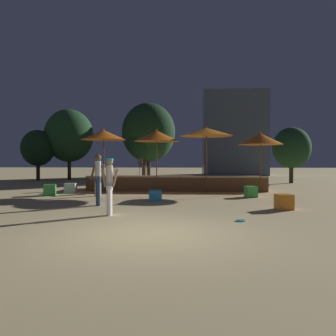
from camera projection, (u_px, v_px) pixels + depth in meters
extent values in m
plane|color=tan|center=(147.00, 234.00, 7.15)|extent=(120.00, 120.00, 0.00)
cube|color=brown|center=(176.00, 183.00, 17.62)|extent=(9.23, 2.29, 0.72)
cube|color=#CCB793|center=(176.00, 177.00, 16.51)|extent=(9.23, 0.12, 0.08)
cylinder|color=brown|center=(157.00, 167.00, 16.29)|extent=(0.05, 0.05, 2.54)
cone|color=orange|center=(157.00, 136.00, 16.25)|extent=(2.26, 2.26, 0.53)
sphere|color=orange|center=(157.00, 130.00, 16.25)|extent=(0.08, 0.08, 0.08)
cylinder|color=brown|center=(104.00, 166.00, 16.15)|extent=(0.05, 0.05, 2.60)
cone|color=orange|center=(104.00, 135.00, 16.11)|extent=(2.19, 2.19, 0.47)
sphere|color=orange|center=(104.00, 129.00, 16.11)|extent=(0.08, 0.08, 0.08)
cylinder|color=brown|center=(206.00, 164.00, 15.99)|extent=(0.05, 0.05, 2.77)
cone|color=orange|center=(206.00, 132.00, 15.95)|extent=(2.59, 2.59, 0.40)
sphere|color=orange|center=(206.00, 127.00, 15.94)|extent=(0.08, 0.08, 0.08)
cylinder|color=brown|center=(260.00, 169.00, 15.92)|extent=(0.05, 0.05, 2.36)
cone|color=orange|center=(261.00, 139.00, 15.89)|extent=(2.15, 2.15, 0.54)
sphere|color=orange|center=(261.00, 133.00, 15.88)|extent=(0.08, 0.08, 0.08)
cube|color=#4CC651|center=(251.00, 192.00, 14.15)|extent=(0.55, 0.55, 0.47)
cube|color=white|center=(71.00, 188.00, 16.08)|extent=(0.59, 0.59, 0.46)
cube|color=#4CC651|center=(50.00, 190.00, 14.85)|extent=(0.65, 0.65, 0.49)
cube|color=#2D9EDB|center=(155.00, 195.00, 12.98)|extent=(0.55, 0.55, 0.41)
cube|color=orange|center=(284.00, 202.00, 10.64)|extent=(0.57, 0.57, 0.49)
cylinder|color=white|center=(110.00, 202.00, 9.59)|extent=(0.13, 0.13, 0.77)
cylinder|color=white|center=(109.00, 203.00, 9.43)|extent=(0.13, 0.13, 0.77)
cylinder|color=white|center=(109.00, 186.00, 9.50)|extent=(0.20, 0.20, 0.24)
cylinder|color=beige|center=(109.00, 175.00, 9.49)|extent=(0.20, 0.20, 0.59)
cylinder|color=#997051|center=(104.00, 178.00, 9.50)|extent=(0.17, 0.09, 0.53)
cylinder|color=#997051|center=(115.00, 178.00, 9.49)|extent=(0.22, 0.09, 0.53)
sphere|color=#997051|center=(109.00, 162.00, 9.48)|extent=(0.21, 0.21, 0.21)
cylinder|color=teal|center=(109.00, 160.00, 9.48)|extent=(0.23, 0.23, 0.07)
cylinder|color=brown|center=(98.00, 193.00, 11.64)|extent=(0.13, 0.13, 0.84)
cylinder|color=#2D4C7F|center=(99.00, 194.00, 11.48)|extent=(0.13, 0.13, 0.84)
cylinder|color=#2D4C7F|center=(98.00, 180.00, 11.55)|extent=(0.22, 0.22, 0.24)
cylinder|color=white|center=(98.00, 170.00, 11.54)|extent=(0.22, 0.22, 0.64)
cylinder|color=brown|center=(93.00, 172.00, 11.47)|extent=(0.22, 0.16, 0.57)
cylinder|color=brown|center=(103.00, 172.00, 11.60)|extent=(0.13, 0.12, 0.57)
sphere|color=brown|center=(98.00, 158.00, 11.53)|extent=(0.23, 0.23, 0.23)
cylinder|color=tan|center=(96.00, 187.00, 14.45)|extent=(0.13, 0.13, 0.83)
cylinder|color=white|center=(100.00, 187.00, 14.56)|extent=(0.13, 0.13, 0.83)
cylinder|color=white|center=(98.00, 176.00, 14.49)|extent=(0.21, 0.21, 0.24)
cylinder|color=#D8D14C|center=(98.00, 168.00, 14.48)|extent=(0.21, 0.21, 0.63)
cylinder|color=tan|center=(99.00, 170.00, 14.35)|extent=(0.15, 0.16, 0.57)
cylinder|color=tan|center=(96.00, 170.00, 14.63)|extent=(0.11, 0.11, 0.56)
sphere|color=tan|center=(98.00, 158.00, 14.47)|extent=(0.23, 0.23, 0.23)
cylinder|color=#47474C|center=(147.00, 171.00, 17.01)|extent=(0.02, 0.02, 0.45)
cylinder|color=#47474C|center=(144.00, 171.00, 17.24)|extent=(0.02, 0.02, 0.45)
cylinder|color=#47474C|center=(143.00, 171.00, 16.82)|extent=(0.02, 0.02, 0.45)
cylinder|color=#47474C|center=(139.00, 171.00, 17.05)|extent=(0.02, 0.02, 0.45)
cylinder|color=#47474C|center=(143.00, 167.00, 17.02)|extent=(0.40, 0.40, 0.02)
cube|color=#47474C|center=(141.00, 163.00, 16.91)|extent=(0.27, 0.28, 0.45)
cylinder|color=#2D3338|center=(115.00, 171.00, 17.97)|extent=(0.02, 0.02, 0.45)
cylinder|color=#2D3338|center=(117.00, 170.00, 18.26)|extent=(0.02, 0.02, 0.45)
cylinder|color=#2D3338|center=(110.00, 171.00, 18.05)|extent=(0.02, 0.02, 0.45)
cylinder|color=#2D3338|center=(112.00, 170.00, 18.34)|extent=(0.02, 0.02, 0.45)
cylinder|color=#2D3338|center=(113.00, 166.00, 18.15)|extent=(0.40, 0.40, 0.02)
cube|color=#2D3338|center=(111.00, 162.00, 18.19)|extent=(0.10, 0.36, 0.45)
cylinder|color=#33B2D8|center=(241.00, 220.00, 8.61)|extent=(0.24, 0.24, 0.03)
cylinder|color=#3D2B1C|center=(38.00, 172.00, 25.49)|extent=(0.28, 0.28, 1.39)
ellipsoid|color=black|center=(38.00, 148.00, 25.44)|extent=(2.54, 2.54, 2.80)
cylinder|color=#3D2B1C|center=(69.00, 168.00, 26.56)|extent=(0.28, 0.28, 1.83)
ellipsoid|color=#1E4223|center=(69.00, 136.00, 26.49)|extent=(3.88, 3.88, 4.27)
cylinder|color=#3D2B1C|center=(291.00, 174.00, 22.61)|extent=(0.28, 0.28, 1.29)
ellipsoid|color=#1E4223|center=(291.00, 148.00, 22.56)|extent=(2.57, 2.57, 2.83)
cylinder|color=#3D2B1C|center=(144.00, 169.00, 24.04)|extent=(0.28, 0.28, 1.91)
ellipsoid|color=black|center=(144.00, 139.00, 23.98)|extent=(2.76, 2.76, 3.03)
cylinder|color=#3D2B1C|center=(149.00, 169.00, 24.51)|extent=(0.28, 0.28, 1.88)
ellipsoid|color=#19381E|center=(149.00, 132.00, 24.44)|extent=(3.97, 3.97, 4.37)
cube|color=#4C5666|center=(234.00, 134.00, 34.99)|extent=(6.52, 4.89, 8.70)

